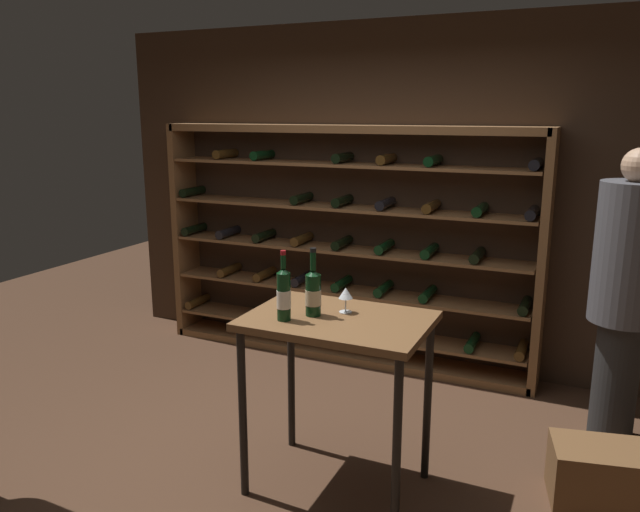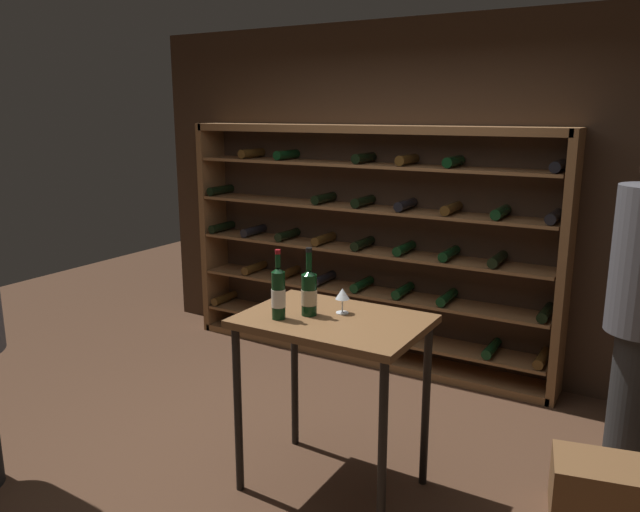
% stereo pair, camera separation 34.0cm
% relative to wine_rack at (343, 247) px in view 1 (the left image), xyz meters
% --- Properties ---
extents(ground_plane, '(9.95, 9.95, 0.00)m').
position_rel_wine_rack_xyz_m(ground_plane, '(0.32, -1.77, -0.95)').
color(ground_plane, '#472D1E').
extents(back_wall, '(4.91, 0.10, 2.72)m').
position_rel_wine_rack_xyz_m(back_wall, '(0.32, 0.21, 0.41)').
color(back_wall, '#3D2B1E').
rests_on(back_wall, ground).
extents(wine_rack, '(3.17, 0.32, 1.92)m').
position_rel_wine_rack_xyz_m(wine_rack, '(0.00, 0.00, 0.00)').
color(wine_rack, brown).
rests_on(wine_rack, ground).
extents(tasting_table, '(0.95, 0.66, 0.98)m').
position_rel_wine_rack_xyz_m(tasting_table, '(0.69, -1.74, -0.10)').
color(tasting_table, brown).
rests_on(tasting_table, ground).
extents(person_host_in_suit, '(0.41, 0.41, 1.83)m').
position_rel_wine_rack_xyz_m(person_host_in_suit, '(2.07, -0.55, 0.06)').
color(person_host_in_suit, '#272727').
rests_on(person_host_in_suit, ground).
extents(wine_crate, '(0.54, 0.43, 0.32)m').
position_rel_wine_rack_xyz_m(wine_crate, '(2.00, -1.31, -0.79)').
color(wine_crate, brown).
rests_on(wine_crate, ground).
extents(wine_bottle_green_slim, '(0.08, 0.08, 0.36)m').
position_rel_wine_rack_xyz_m(wine_bottle_green_slim, '(0.56, -1.76, 0.16)').
color(wine_bottle_green_slim, black).
rests_on(wine_bottle_green_slim, tasting_table).
extents(wine_bottle_red_label, '(0.07, 0.07, 0.37)m').
position_rel_wine_rack_xyz_m(wine_bottle_red_label, '(0.45, -1.90, 0.17)').
color(wine_bottle_red_label, black).
rests_on(wine_bottle_red_label, tasting_table).
extents(wine_glass_stemmed_left, '(0.08, 0.08, 0.14)m').
position_rel_wine_rack_xyz_m(wine_glass_stemmed_left, '(0.70, -1.65, 0.13)').
color(wine_glass_stemmed_left, silver).
rests_on(wine_glass_stemmed_left, tasting_table).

